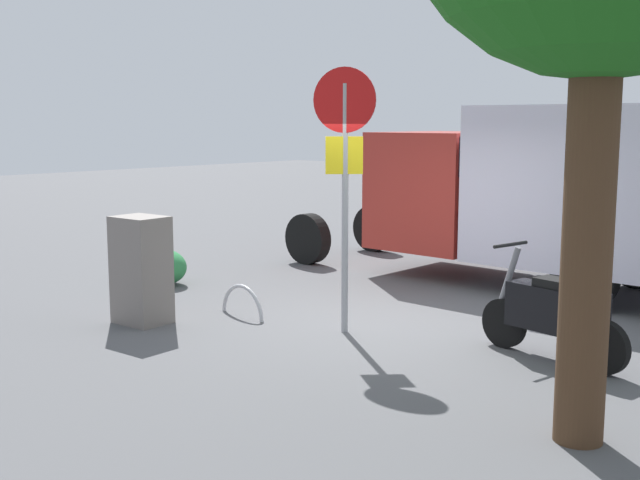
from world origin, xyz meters
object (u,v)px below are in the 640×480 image
Objects in this scene: box_truck_near at (578,188)px; bike_rack_hoop at (242,316)px; stop_sign at (345,158)px; utility_cabinet at (141,270)px; motorcycle at (555,313)px.

bike_rack_hoop is at bearing 59.82° from box_truck_near.
box_truck_near is 4.22m from stop_sign.
stop_sign is 2.60m from bike_rack_hoop.
utility_cabinet is at bearing 59.46° from box_truck_near.
stop_sign reaches higher than utility_cabinet.
bike_rack_hoop is at bearing 10.73° from stop_sign.
motorcycle is at bearing -156.95° from utility_cabinet.
utility_cabinet is (4.60, 1.96, 0.16)m from motorcycle.
bike_rack_hoop is at bearing -122.64° from utility_cabinet.
motorcycle is 4.05m from bike_rack_hoop.
stop_sign reaches higher than bike_rack_hoop.
stop_sign is at bearing -148.20° from utility_cabinet.
box_truck_near is at bearing -58.98° from motorcycle.
stop_sign is 3.71× the size of bike_rack_hoop.
motorcycle reaches higher than bike_rack_hoop.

